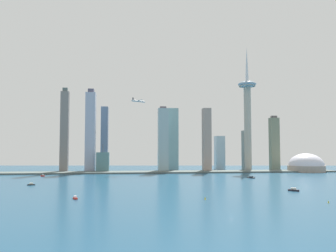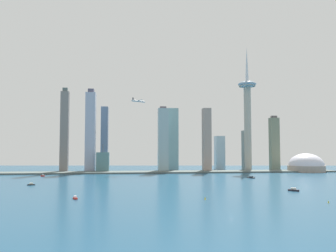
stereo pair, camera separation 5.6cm
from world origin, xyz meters
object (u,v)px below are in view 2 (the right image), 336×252
object	(u,v)px
skyscraper_8	(105,139)
boat_2	(75,198)
skyscraper_4	(274,143)
boat_0	(294,190)
skyscraper_9	(173,139)
airplane	(139,101)
skyscraper_0	(91,131)
boat_3	(43,176)
skyscraper_7	(64,131)
channel_buoy_1	(205,198)
skyscraper_1	(245,150)
skyscraper_6	(163,140)
channel_buoy_0	(328,202)
skyscraper_2	(207,140)
boat_1	(31,184)
skyscraper_3	(103,162)
boat_4	(251,177)
observation_tower	(247,109)
skyscraper_5	(220,153)
stadium_dome	(306,166)

from	to	relation	value
skyscraper_8	boat_2	xyz separation A→B (m)	(4.51, -438.14, -71.99)
skyscraper_4	boat_0	distance (m)	411.97
skyscraper_9	boat_2	bearing A→B (deg)	-109.91
boat_2	airplane	xyz separation A→B (m)	(72.12, 374.97, 151.77)
skyscraper_0	boat_3	xyz separation A→B (m)	(-71.54, -110.27, -86.21)
boat_2	airplane	world-z (taller)	airplane
skyscraper_7	channel_buoy_1	distance (m)	464.48
boat_0	boat_2	distance (m)	256.29
channel_buoy_1	airplane	bearing A→B (deg)	98.73
skyscraper_0	boat_2	xyz separation A→B (m)	(31.48, -394.27, -86.51)
skyscraper_1	skyscraper_6	distance (m)	204.84
channel_buoy_0	skyscraper_2	bearing A→B (deg)	93.19
skyscraper_0	skyscraper_4	world-z (taller)	skyscraper_0
skyscraper_0	skyscraper_7	bearing A→B (deg)	-167.77
skyscraper_8	boat_1	world-z (taller)	skyscraper_8
skyscraper_7	skyscraper_3	bearing A→B (deg)	-4.23
skyscraper_8	skyscraper_9	size ratio (longest dim) A/B	1.02
skyscraper_4	boat_4	size ratio (longest dim) A/B	8.92
skyscraper_4	skyscraper_7	size ratio (longest dim) A/B	0.71
boat_0	boat_4	size ratio (longest dim) A/B	0.84
skyscraper_1	boat_3	bearing A→B (deg)	-162.12
skyscraper_2	skyscraper_9	distance (m)	82.80
observation_tower	airplane	distance (m)	248.80
skyscraper_0	boat_3	distance (m)	157.19
boat_3	boat_4	size ratio (longest dim) A/B	0.65
skyscraper_9	boat_1	xyz separation A→B (m)	(-234.41, -282.97, -70.25)
skyscraper_0	skyscraper_7	xyz separation A→B (m)	(-53.18, -11.53, -0.04)
observation_tower	boat_3	bearing A→B (deg)	-165.95
skyscraper_7	boat_0	world-z (taller)	skyscraper_7
skyscraper_4	boat_2	distance (m)	578.38
observation_tower	boat_4	world-z (taller)	observation_tower
skyscraper_7	airplane	size ratio (longest dim) A/B	5.85
channel_buoy_0	airplane	distance (m)	485.37
skyscraper_5	boat_4	bearing A→B (deg)	-91.35
skyscraper_6	skyscraper_7	xyz separation A→B (m)	(-210.42, 3.04, 17.88)
skyscraper_3	skyscraper_4	distance (m)	401.86
stadium_dome	skyscraper_9	xyz separation A→B (m)	(-285.47, 68.33, 59.54)
skyscraper_2	skyscraper_7	size ratio (longest dim) A/B	0.77
skyscraper_4	skyscraper_5	distance (m)	130.79
skyscraper_2	boat_0	distance (m)	347.40
skyscraper_1	skyscraper_2	world-z (taller)	skyscraper_2
skyscraper_3	skyscraper_9	size ratio (longest dim) A/B	0.42
boat_1	channel_buoy_1	size ratio (longest dim) A/B	3.76
boat_2	boat_4	xyz separation A→B (m)	(262.97, 211.72, 0.15)
observation_tower	airplane	world-z (taller)	observation_tower
skyscraper_5	boat_0	size ratio (longest dim) A/B	6.67
observation_tower	skyscraper_0	world-z (taller)	observation_tower
boat_0	stadium_dome	bearing A→B (deg)	-72.03
skyscraper_6	boat_1	xyz separation A→B (m)	(-208.02, -242.52, -68.49)
skyscraper_2	boat_4	size ratio (longest dim) A/B	9.67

